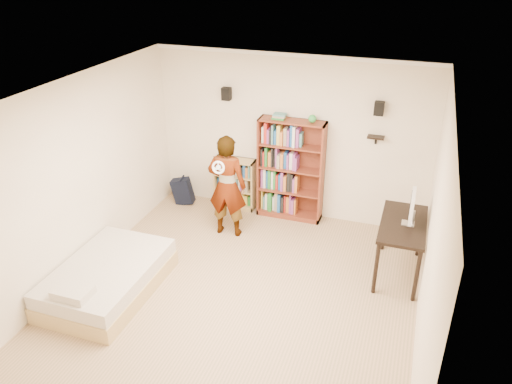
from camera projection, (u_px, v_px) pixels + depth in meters
ground at (237, 298)px, 6.54m from camera, size 4.50×5.00×0.01m
room_shell at (234, 176)px, 5.74m from camera, size 4.52×5.02×2.71m
crown_molding at (232, 99)px, 5.33m from camera, size 4.50×5.00×0.06m
speaker_left at (226, 94)px, 7.96m from camera, size 0.14×0.12×0.20m
speaker_right at (379, 108)px, 7.27m from camera, size 0.14×0.12×0.20m
wall_shelf at (376, 137)px, 7.48m from camera, size 0.25×0.16×0.02m
tall_bookshelf at (291, 170)px, 8.11m from camera, size 1.07×0.31×1.69m
low_bookshelf at (235, 183)px, 8.60m from camera, size 0.72×0.27×0.89m
computer_desk at (400, 248)px, 6.86m from camera, size 0.60×1.19×0.81m
imac at (410, 209)px, 6.54m from camera, size 0.10×0.46×0.46m
daybed at (107, 275)px, 6.55m from camera, size 1.15×1.76×0.52m
person at (227, 186)px, 7.64m from camera, size 0.63×0.44×1.65m
wii_wheel at (218, 167)px, 7.17m from camera, size 0.20×0.08×0.20m
navy_bag at (183, 191)px, 8.80m from camera, size 0.39×0.28×0.48m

